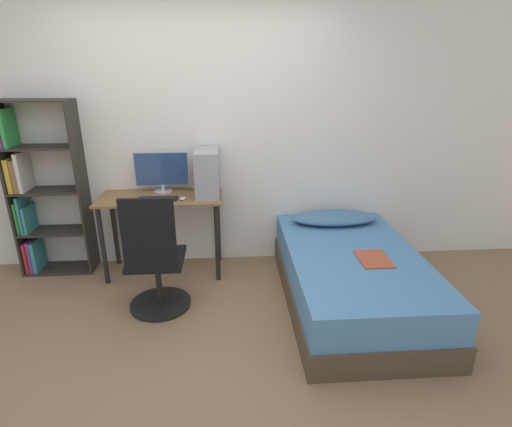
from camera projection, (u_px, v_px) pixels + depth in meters
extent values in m
plane|color=#846647|center=(194.00, 353.00, 2.83)|extent=(14.00, 14.00, 0.00)
cube|color=silver|center=(199.00, 140.00, 3.82)|extent=(8.00, 0.05, 2.50)
cube|color=brown|center=(160.00, 198.00, 3.70)|extent=(1.13, 0.51, 0.02)
cylinder|color=black|center=(103.00, 246.00, 3.61)|extent=(0.04, 0.04, 0.75)
cylinder|color=black|center=(217.00, 243.00, 3.68)|extent=(0.04, 0.04, 0.75)
cylinder|color=black|center=(115.00, 229.00, 4.00)|extent=(0.04, 0.04, 0.75)
cylinder|color=black|center=(218.00, 227.00, 4.06)|extent=(0.04, 0.04, 0.75)
cube|color=#2D2823|center=(13.00, 191.00, 3.70)|extent=(0.02, 0.29, 1.64)
cube|color=#2D2823|center=(83.00, 190.00, 3.74)|extent=(0.02, 0.29, 1.64)
cube|color=#2D2823|center=(63.00, 268.00, 4.00)|extent=(0.62, 0.29, 0.02)
cube|color=#2D2823|center=(56.00, 231.00, 3.86)|extent=(0.62, 0.29, 0.02)
cube|color=#2D2823|center=(49.00, 191.00, 3.72)|extent=(0.62, 0.29, 0.02)
cube|color=#2D2823|center=(40.00, 147.00, 3.58)|extent=(0.62, 0.29, 0.02)
cube|color=#2D2823|center=(32.00, 100.00, 3.44)|extent=(0.62, 0.29, 0.02)
cube|color=red|center=(31.00, 255.00, 3.93)|extent=(0.03, 0.25, 0.30)
cube|color=#7A338E|center=(35.00, 254.00, 3.92)|extent=(0.03, 0.25, 0.32)
cube|color=teal|center=(38.00, 254.00, 3.93)|extent=(0.03, 0.25, 0.31)
cube|color=green|center=(22.00, 216.00, 3.78)|extent=(0.02, 0.25, 0.30)
cube|color=teal|center=(25.00, 213.00, 3.78)|extent=(0.02, 0.25, 0.36)
cube|color=teal|center=(30.00, 218.00, 3.80)|extent=(0.03, 0.25, 0.25)
cube|color=gold|center=(14.00, 174.00, 3.64)|extent=(0.04, 0.25, 0.31)
cube|color=brown|center=(20.00, 175.00, 3.65)|extent=(0.04, 0.25, 0.30)
cube|color=beige|center=(24.00, 171.00, 3.64)|extent=(0.03, 0.25, 0.36)
cube|color=#7A338E|center=(4.00, 128.00, 3.50)|extent=(0.04, 0.25, 0.33)
cube|color=green|center=(9.00, 128.00, 3.50)|extent=(0.03, 0.25, 0.34)
cylinder|color=black|center=(161.00, 304.00, 3.39)|extent=(0.51, 0.51, 0.03)
cylinder|color=black|center=(159.00, 282.00, 3.32)|extent=(0.05, 0.05, 0.39)
cube|color=black|center=(157.00, 259.00, 3.25)|extent=(0.44, 0.44, 0.04)
cube|color=black|center=(149.00, 235.00, 2.95)|extent=(0.40, 0.04, 0.56)
cube|color=#4C3D2D|center=(350.00, 291.00, 3.41)|extent=(1.09, 1.85, 0.21)
cube|color=teal|center=(353.00, 266.00, 3.33)|extent=(1.06, 1.81, 0.26)
ellipsoid|color=teal|center=(334.00, 218.00, 3.89)|extent=(0.83, 0.36, 0.11)
cube|color=#B24C2D|center=(374.00, 259.00, 3.17)|extent=(0.24, 0.32, 0.01)
cylinder|color=#B7B7BC|center=(163.00, 191.00, 3.84)|extent=(0.17, 0.17, 0.01)
cylinder|color=#B7B7BC|center=(163.00, 188.00, 3.83)|extent=(0.04, 0.04, 0.06)
cube|color=#B7B7BC|center=(162.00, 169.00, 3.77)|extent=(0.51, 0.01, 0.33)
cube|color=navy|center=(162.00, 169.00, 3.76)|extent=(0.49, 0.01, 0.31)
cube|color=black|center=(158.00, 199.00, 3.60)|extent=(0.35, 0.11, 0.02)
cube|color=#99999E|center=(207.00, 173.00, 3.68)|extent=(0.21, 0.41, 0.43)
ellipsoid|color=silver|center=(183.00, 198.00, 3.62)|extent=(0.06, 0.09, 0.02)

